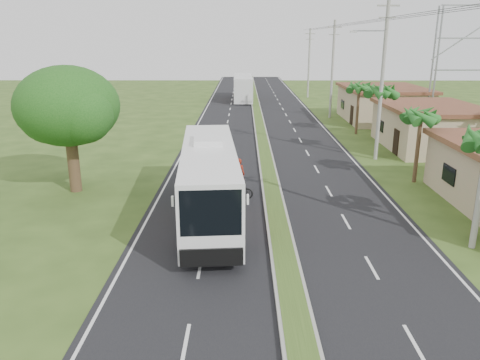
{
  "coord_description": "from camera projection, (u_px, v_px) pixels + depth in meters",
  "views": [
    {
      "loc": [
        -1.75,
        -17.22,
        8.94
      ],
      "look_at": [
        -1.91,
        6.4,
        1.8
      ],
      "focal_mm": 35.0,
      "sensor_mm": 36.0,
      "label": 1
    }
  ],
  "objects": [
    {
      "name": "coach_bus_main",
      "position": [
        209.0,
        176.0,
        23.77
      ],
      "size": [
        3.63,
        12.73,
        4.06
      ],
      "rotation": [
        0.0,
        0.0,
        0.08
      ],
      "color": "white",
      "rests_on": "ground"
    },
    {
      "name": "motorcyclist",
      "position": [
        239.0,
        184.0,
        27.02
      ],
      "size": [
        1.73,
        0.75,
        2.43
      ],
      "rotation": [
        0.0,
        0.0,
        -0.17
      ],
      "color": "black",
      "rests_on": "ground"
    },
    {
      "name": "road_asphalt",
      "position": [
        265.0,
        153.0,
        38.2
      ],
      "size": [
        14.0,
        160.0,
        0.02
      ],
      "primitive_type": "cube",
      "color": "black",
      "rests_on": "ground"
    },
    {
      "name": "ground",
      "position": [
        286.0,
        268.0,
        19.06
      ],
      "size": [
        180.0,
        180.0,
        0.0
      ],
      "primitive_type": "plane",
      "color": "#31481A",
      "rests_on": "ground"
    },
    {
      "name": "shop_far",
      "position": [
        382.0,
        104.0,
        52.86
      ],
      "size": [
        8.6,
        11.6,
        3.82
      ],
      "color": "tan",
      "rests_on": "ground"
    },
    {
      "name": "palm_verge_d",
      "position": [
        359.0,
        87.0,
        44.48
      ],
      "size": [
        2.4,
        2.4,
        5.25
      ],
      "color": "#473321",
      "rests_on": "ground"
    },
    {
      "name": "coach_bus_far",
      "position": [
        243.0,
        86.0,
        70.8
      ],
      "size": [
        2.85,
        12.38,
        3.6
      ],
      "rotation": [
        0.0,
        0.0,
        0.01
      ],
      "color": "silver",
      "rests_on": "ground"
    },
    {
      "name": "median_strip",
      "position": [
        265.0,
        152.0,
        38.17
      ],
      "size": [
        1.2,
        160.0,
        0.18
      ],
      "color": "gray",
      "rests_on": "ground"
    },
    {
      "name": "palm_verge_b",
      "position": [
        421.0,
        115.0,
        29.22
      ],
      "size": [
        2.4,
        2.4,
        5.05
      ],
      "color": "#473321",
      "rests_on": "ground"
    },
    {
      "name": "shop_mid",
      "position": [
        429.0,
        126.0,
        39.48
      ],
      "size": [
        7.6,
        10.6,
        3.67
      ],
      "color": "tan",
      "rests_on": "ground"
    },
    {
      "name": "utility_pole_c",
      "position": [
        332.0,
        69.0,
        53.73
      ],
      "size": [
        1.6,
        0.28,
        11.0
      ],
      "color": "gray",
      "rests_on": "ground"
    },
    {
      "name": "lane_edge_left",
      "position": [
        183.0,
        153.0,
        38.25
      ],
      "size": [
        0.12,
        160.0,
        0.01
      ],
      "primitive_type": "cube",
      "color": "silver",
      "rests_on": "ground"
    },
    {
      "name": "shade_tree",
      "position": [
        66.0,
        109.0,
        27.27
      ],
      "size": [
        6.3,
        6.0,
        7.54
      ],
      "color": "#473321",
      "rests_on": "ground"
    },
    {
      "name": "lane_edge_right",
      "position": [
        347.0,
        153.0,
        38.16
      ],
      "size": [
        0.12,
        160.0,
        0.01
      ],
      "primitive_type": "cube",
      "color": "silver",
      "rests_on": "ground"
    },
    {
      "name": "palm_verge_c",
      "position": [
        381.0,
        91.0,
        35.7
      ],
      "size": [
        2.4,
        2.4,
        5.85
      ],
      "color": "#473321",
      "rests_on": "ground"
    },
    {
      "name": "utility_pole_d",
      "position": [
        309.0,
        62.0,
        72.95
      ],
      "size": [
        1.6,
        0.28,
        10.5
      ],
      "color": "gray",
      "rests_on": "ground"
    },
    {
      "name": "utility_pole_b",
      "position": [
        382.0,
        77.0,
        34.42
      ],
      "size": [
        3.2,
        0.28,
        12.0
      ],
      "color": "gray",
      "rests_on": "ground"
    }
  ]
}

